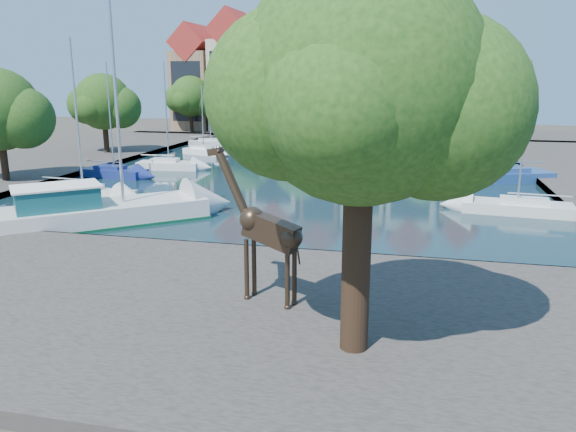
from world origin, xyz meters
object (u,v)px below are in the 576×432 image
at_px(plane_tree, 366,91).
at_px(giraffe_statue, 264,229).
at_px(motorsailer, 91,209).
at_px(sailboat_right_a, 517,205).
at_px(sailboat_left_a, 83,193).

distance_m(plane_tree, giraffe_statue, 6.45).
relative_size(giraffe_statue, motorsailer, 0.44).
xyz_separation_m(motorsailer, sailboat_right_a, (23.30, 8.20, -0.41)).
bearing_deg(sailboat_left_a, sailboat_right_a, 6.68).
bearing_deg(plane_tree, sailboat_left_a, 138.99).
distance_m(plane_tree, sailboat_right_a, 22.66).
height_order(plane_tree, motorsailer, motorsailer).
relative_size(giraffe_statue, sailboat_right_a, 0.59).
distance_m(giraffe_statue, motorsailer, 15.57).
bearing_deg(sailboat_right_a, sailboat_left_a, -173.32).
xyz_separation_m(plane_tree, motorsailer, (-15.92, 12.02, -6.69)).
relative_size(motorsailer, sailboat_right_a, 1.33).
bearing_deg(plane_tree, giraffe_statue, 141.36).
xyz_separation_m(plane_tree, giraffe_statue, (-3.52, 2.82, -4.62)).
height_order(motorsailer, sailboat_left_a, motorsailer).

